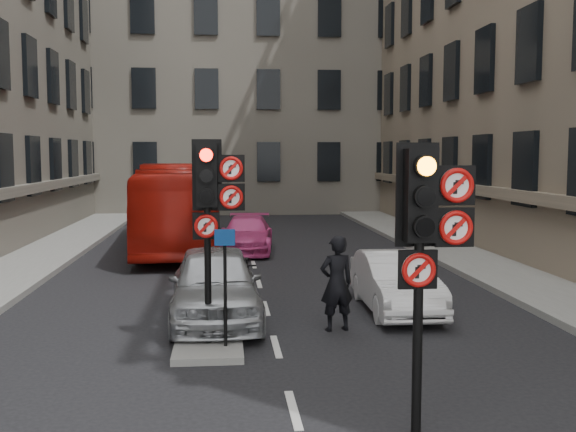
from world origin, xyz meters
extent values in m
cube|color=gray|center=(7.20, 12.00, 0.08)|extent=(3.00, 50.00, 0.16)
cube|color=gray|center=(-1.20, 5.00, 0.06)|extent=(1.20, 2.00, 0.12)
cube|color=slate|center=(0.00, 38.00, 10.00)|extent=(30.00, 14.00, 20.00)
cylinder|color=black|center=(1.40, 1.00, 1.20)|extent=(0.12, 0.12, 2.40)
cube|color=black|center=(1.40, 1.00, 2.95)|extent=(0.36, 0.28, 1.10)
cube|color=black|center=(1.40, 1.13, 2.95)|extent=(0.52, 0.03, 1.25)
cylinder|color=orange|center=(1.40, 0.76, 3.30)|extent=(0.22, 0.01, 0.22)
cylinder|color=black|center=(1.40, 0.76, 2.95)|extent=(0.22, 0.01, 0.22)
cylinder|color=black|center=(1.40, 0.76, 2.60)|extent=(0.22, 0.01, 0.22)
cube|color=black|center=(1.82, 0.98, 3.07)|extent=(0.47, 0.05, 0.47)
cylinder|color=white|center=(1.82, 0.94, 3.07)|extent=(0.41, 0.02, 0.41)
torus|color=#BF0C0A|center=(1.82, 0.93, 3.07)|extent=(0.41, 0.06, 0.41)
cube|color=#BF0C0A|center=(1.82, 0.92, 3.07)|extent=(0.25, 0.01, 0.25)
cube|color=black|center=(1.82, 0.98, 2.57)|extent=(0.47, 0.05, 0.47)
cylinder|color=white|center=(1.82, 0.94, 2.57)|extent=(0.41, 0.02, 0.41)
torus|color=#BF0C0A|center=(1.82, 0.93, 2.57)|extent=(0.41, 0.06, 0.41)
cube|color=#BF0C0A|center=(1.82, 0.92, 2.57)|extent=(0.25, 0.01, 0.25)
cube|color=black|center=(1.38, 0.98, 2.07)|extent=(0.47, 0.05, 0.47)
cylinder|color=white|center=(1.38, 0.94, 2.07)|extent=(0.41, 0.02, 0.41)
torus|color=#BF0C0A|center=(1.38, 0.93, 2.07)|extent=(0.41, 0.06, 0.41)
cube|color=#BF0C0A|center=(1.38, 0.92, 2.07)|extent=(0.25, 0.01, 0.25)
cylinder|color=black|center=(-1.20, 5.00, 1.32)|extent=(0.12, 0.12, 2.40)
cube|color=black|center=(-1.20, 5.00, 3.07)|extent=(0.36, 0.28, 1.10)
cube|color=black|center=(-1.20, 5.13, 3.07)|extent=(0.52, 0.03, 1.25)
cylinder|color=#FF1407|center=(-1.20, 4.75, 3.42)|extent=(0.22, 0.02, 0.22)
cylinder|color=black|center=(-1.20, 4.75, 3.07)|extent=(0.22, 0.02, 0.22)
cylinder|color=black|center=(-1.20, 4.75, 2.72)|extent=(0.22, 0.02, 0.22)
cube|color=black|center=(-0.78, 4.98, 3.19)|extent=(0.47, 0.05, 0.47)
cylinder|color=white|center=(-0.78, 4.94, 3.19)|extent=(0.41, 0.02, 0.41)
torus|color=#BF0C0A|center=(-0.78, 4.92, 3.19)|extent=(0.41, 0.06, 0.41)
cube|color=#BF0C0A|center=(-0.78, 4.92, 3.19)|extent=(0.25, 0.02, 0.25)
cube|color=black|center=(-0.78, 4.98, 2.69)|extent=(0.47, 0.05, 0.47)
cylinder|color=white|center=(-0.78, 4.94, 2.69)|extent=(0.41, 0.02, 0.41)
torus|color=#BF0C0A|center=(-0.78, 4.92, 2.69)|extent=(0.41, 0.06, 0.41)
cube|color=#BF0C0A|center=(-0.78, 4.92, 2.69)|extent=(0.25, 0.02, 0.25)
cube|color=black|center=(-1.22, 4.98, 2.19)|extent=(0.47, 0.05, 0.47)
cylinder|color=white|center=(-1.22, 4.94, 2.19)|extent=(0.41, 0.02, 0.41)
torus|color=#BF0C0A|center=(-1.22, 4.92, 2.19)|extent=(0.41, 0.06, 0.41)
cube|color=#BF0C0A|center=(-1.22, 4.92, 2.19)|extent=(0.25, 0.02, 0.25)
imported|color=#ACAFB4|center=(-1.11, 7.00, 0.77)|extent=(1.96, 4.58, 1.54)
imported|color=silver|center=(2.82, 7.49, 0.64)|extent=(1.42, 3.92, 1.28)
imported|color=#D73F8B|center=(-0.11, 16.73, 0.62)|extent=(2.11, 4.43, 1.25)
imported|color=#9C130B|center=(-2.69, 18.02, 1.54)|extent=(3.28, 11.23, 3.09)
imported|color=black|center=(-0.42, 8.44, 0.52)|extent=(0.66, 1.78, 1.04)
imported|color=black|center=(1.26, 6.00, 0.94)|extent=(0.77, 0.59, 1.87)
cylinder|color=black|center=(-0.90, 4.72, 1.12)|extent=(0.06, 0.06, 2.00)
cube|color=navy|center=(-0.90, 4.67, 2.02)|extent=(0.35, 0.05, 0.28)
camera|label=1|loc=(-0.91, -6.74, 3.44)|focal=42.00mm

